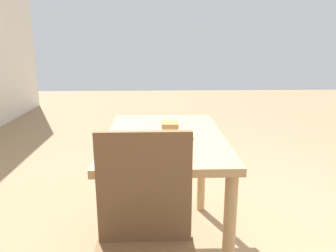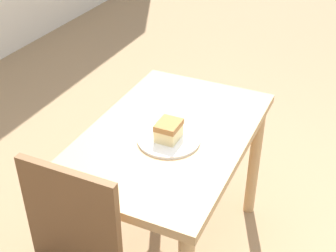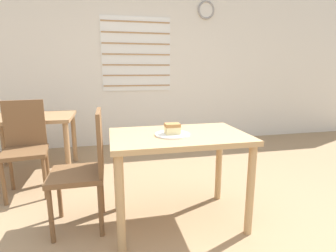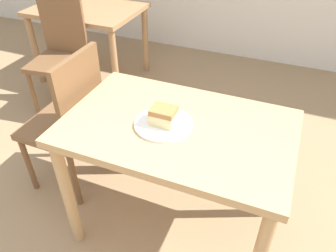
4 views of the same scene
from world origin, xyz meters
TOP-DOWN VIEW (x-y plane):
  - dining_table_near at (0.12, 0.53)m, footprint 1.07×0.68m
  - chair_near_window at (-0.60, 0.63)m, footprint 0.41×0.41m
  - plate at (0.06, 0.51)m, footprint 0.27×0.27m
  - cake_slice at (0.06, 0.51)m, footprint 0.11×0.09m

SIDE VIEW (x-z plane):
  - chair_near_window at x=-0.60m, z-range 0.04..0.98m
  - dining_table_near at x=0.12m, z-range 0.26..1.01m
  - plate at x=0.06m, z-range 0.75..0.76m
  - cake_slice at x=0.06m, z-range 0.76..0.84m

